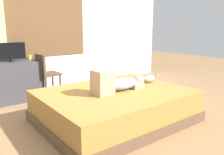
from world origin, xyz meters
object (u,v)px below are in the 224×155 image
Objects in this scene: bed at (115,106)px; person_lying at (118,83)px; desk at (16,81)px; chair_by_desk at (46,72)px; tv_monitor at (12,52)px; cup at (30,58)px; cat at (148,79)px.

person_lying reaches higher than bed.
desk is (-0.93, 1.91, -0.20)m from person_lying.
bed is at bearing -78.16° from chair_by_desk.
desk is 0.55m from tv_monitor.
person_lying is at bearing -63.55° from tv_monitor.
cup is at bearing 4.18° from desk.
person_lying reaches higher than desk.
person_lying is 1.09× the size of chair_by_desk.
chair_by_desk reaches higher than cup.
tv_monitor is (-0.03, -0.00, 0.55)m from desk.
bed is 2.25× the size of person_lying.
cat is 2.00m from chair_by_desk.
cat is 2.50m from tv_monitor.
cat is 2.46m from desk.
cup is at bearing 3.85° from tv_monitor.
desk is 1.05× the size of chair_by_desk.
cat is at bearing -54.62° from cup.
tv_monitor is at bearing 116.45° from person_lying.
desk is 0.51m from cup.
tv_monitor is at bearing 163.18° from chair_by_desk.
tv_monitor is at bearing -180.00° from desk.
bed is 2.46× the size of chair_by_desk.
bed is 0.35m from person_lying.
chair_by_desk is at bearing 101.84° from bed.
tv_monitor is at bearing 115.70° from bed.
tv_monitor is (-0.95, 1.91, 0.35)m from person_lying.
chair_by_desk is (0.52, -0.17, 0.14)m from desk.
tv_monitor reaches higher than person_lying.
chair_by_desk is at bearing 123.24° from cat.
chair_by_desk reaches higher than person_lying.
desk is at bearing 115.07° from bed.
desk reaches higher than cat.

